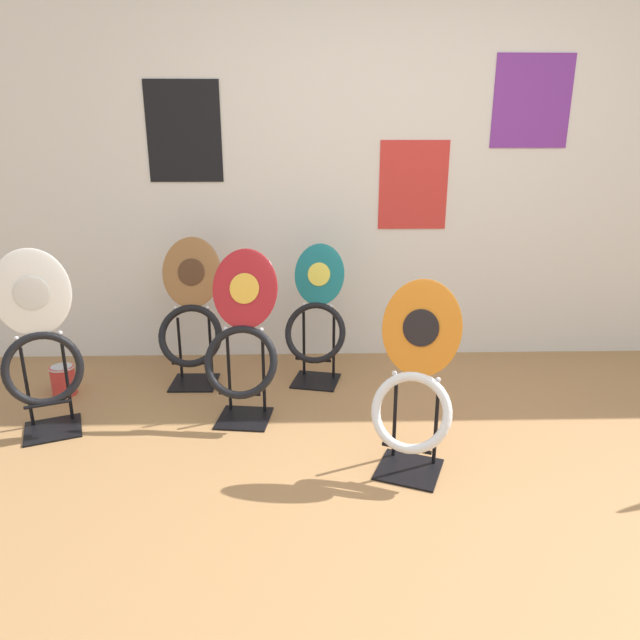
% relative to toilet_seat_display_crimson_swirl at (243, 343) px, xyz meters
% --- Properties ---
extents(ground_plane, '(14.00, 14.00, 0.00)m').
position_rel_toilet_seat_display_crimson_swirl_xyz_m(ground_plane, '(0.91, -1.03, -0.44)').
color(ground_plane, '#A37547').
extents(wall_back, '(8.00, 0.07, 2.60)m').
position_rel_toilet_seat_display_crimson_swirl_xyz_m(wall_back, '(0.91, 0.99, 0.87)').
color(wall_back, silver).
rests_on(wall_back, ground_plane).
extents(toilet_seat_display_crimson_swirl, '(0.42, 0.41, 0.92)m').
position_rel_toilet_seat_display_crimson_swirl_xyz_m(toilet_seat_display_crimson_swirl, '(0.00, 0.00, 0.00)').
color(toilet_seat_display_crimson_swirl, black).
rests_on(toilet_seat_display_crimson_swirl, ground_plane).
extents(toilet_seat_display_woodgrain, '(0.40, 0.37, 0.90)m').
position_rel_toilet_seat_display_crimson_swirl_xyz_m(toilet_seat_display_woodgrain, '(-0.37, 0.49, -0.02)').
color(toilet_seat_display_woodgrain, black).
rests_on(toilet_seat_display_woodgrain, ground_plane).
extents(toilet_seat_display_orange_sun, '(0.46, 0.43, 0.88)m').
position_rel_toilet_seat_display_crimson_swirl_xyz_m(toilet_seat_display_orange_sun, '(0.83, -0.55, -0.04)').
color(toilet_seat_display_orange_sun, black).
rests_on(toilet_seat_display_orange_sun, ground_plane).
extents(toilet_seat_display_teal_sax, '(0.42, 0.38, 0.86)m').
position_rel_toilet_seat_display_crimson_swirl_xyz_m(toilet_seat_display_teal_sax, '(0.41, 0.49, -0.04)').
color(toilet_seat_display_teal_sax, black).
rests_on(toilet_seat_display_teal_sax, ground_plane).
extents(toilet_seat_display_white_plain, '(0.41, 0.36, 0.97)m').
position_rel_toilet_seat_display_crimson_swirl_xyz_m(toilet_seat_display_white_plain, '(-1.01, -0.14, 0.02)').
color(toilet_seat_display_white_plain, black).
rests_on(toilet_seat_display_white_plain, ground_plane).
extents(paint_can, '(0.15, 0.15, 0.18)m').
position_rel_toilet_seat_display_crimson_swirl_xyz_m(paint_can, '(-1.12, 0.32, -0.34)').
color(paint_can, red).
rests_on(paint_can, ground_plane).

